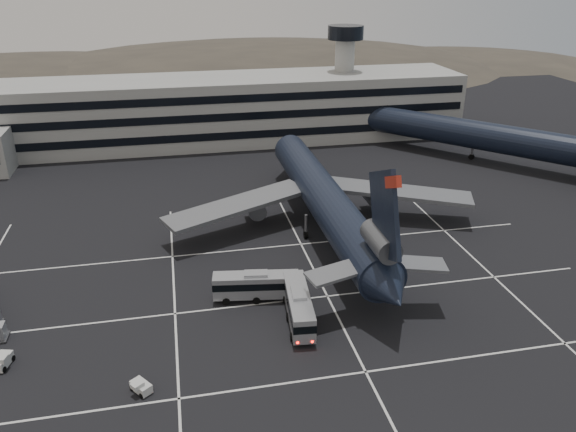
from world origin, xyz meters
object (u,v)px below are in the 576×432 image
object	(u,v)px
bus_far	(256,284)
tug_a	(1,361)
trijet_main	(325,199)
bus_near	(299,304)

from	to	relation	value
bus_far	tug_a	bearing A→B (deg)	113.57
bus_far	tug_a	world-z (taller)	bus_far
trijet_main	bus_far	distance (m)	20.75
bus_near	tug_a	bearing A→B (deg)	-171.10
bus_near	tug_a	world-z (taller)	bus_near
trijet_main	tug_a	bearing A→B (deg)	-149.58
tug_a	bus_near	bearing A→B (deg)	18.49
bus_near	tug_a	size ratio (longest dim) A/B	4.05
bus_far	tug_a	xyz separation A→B (m)	(-26.56, -7.09, -1.28)
trijet_main	bus_far	xyz separation A→B (m)	(-12.73, -16.05, -3.29)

